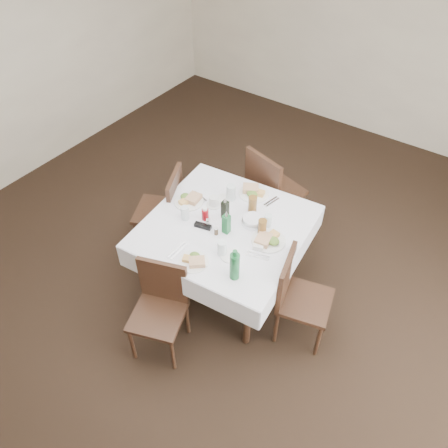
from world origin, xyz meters
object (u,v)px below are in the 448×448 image
Objects in this scene: chair_east at (296,293)px; water_s at (222,248)px; water_n at (231,192)px; bread_basket at (253,221)px; oil_cruet_green at (226,223)px; chair_south at (161,302)px; green_bottle at (235,266)px; coffee_mug at (214,202)px; water_w at (185,213)px; ketchup_bottle at (205,214)px; chair_north at (270,188)px; chair_west at (166,206)px; water_e at (268,221)px; dining_table at (225,232)px; oil_cruet_dark at (225,209)px.

water_s reaches higher than chair_east.
water_n is 0.37m from bread_basket.
water_s is 0.25m from oil_cruet_green.
chair_east is (0.83, 0.69, 0.01)m from chair_south.
green_bottle is (0.32, -0.36, 0.03)m from oil_cruet_green.
green_bottle is (0.53, -0.72, 0.05)m from water_n.
oil_cruet_green reaches higher than coffee_mug.
water_w and ketchup_bottle have the same top height.
chair_north is 0.79m from bread_basket.
water_e is at bearing 5.66° from chair_west.
dining_table is 6.48× the size of oil_cruet_dark.
bread_basket is at bearing 39.87° from dining_table.
chair_south is 0.77m from water_w.
chair_east reaches higher than dining_table.
dining_table is 11.19× the size of ketchup_bottle.
water_w is (0.44, -0.22, 0.31)m from chair_west.
oil_cruet_dark reaches higher than chair_west.
oil_cruet_green is 1.79× the size of ketchup_bottle.
green_bottle reaches higher than dining_table.
dining_table is 0.78m from chair_east.
water_n is 0.79× the size of bread_basket.
chair_south is at bearing -82.03° from ketchup_bottle.
water_n is 1.14× the size of water_s.
oil_cruet_dark is at bearing 121.78° from water_s.
chair_east is 1.13m from water_w.
coffee_mug is 0.83m from green_bottle.
chair_west reaches higher than water_s.
chair_east is (0.75, -0.08, -0.19)m from dining_table.
water_e is 0.63× the size of bread_basket.
oil_cruet_dark reaches higher than chair_south.
chair_south is 3.73× the size of oil_cruet_green.
chair_west is at bearing 158.09° from water_s.
water_s is (-0.59, -0.20, 0.34)m from chair_east.
bread_basket is 0.25m from oil_cruet_green.
ketchup_bottle reaches higher than dining_table.
green_bottle is at bearing -24.11° from chair_west.
chair_north reaches higher than bread_basket.
water_n reaches higher than chair_west.
chair_south is 5.68× the size of water_n.
green_bottle reaches higher than chair_south.
oil_cruet_dark is at bearing 38.06° from water_w.
chair_west is 0.72m from water_n.
water_n is 0.34m from ketchup_bottle.
water_s is 0.70× the size of bread_basket.
chair_north is 5.20× the size of bread_basket.
oil_cruet_dark reaches higher than chair_north.
green_bottle is at bearing -53.85° from water_n.
coffee_mug is (-0.17, 0.07, -0.05)m from oil_cruet_dark.
oil_cruet_green is 0.48m from green_bottle.
dining_table is 10.18× the size of coffee_mug.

